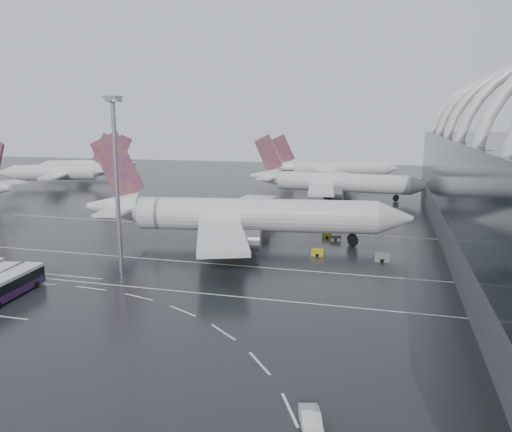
% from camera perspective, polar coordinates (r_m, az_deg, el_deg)
% --- Properties ---
extents(ground, '(420.00, 420.00, 0.00)m').
position_cam_1_polar(ground, '(74.23, -10.58, -7.72)').
color(ground, black).
rests_on(ground, ground).
extents(lane_marking_near, '(120.00, 0.25, 0.01)m').
position_cam_1_polar(lane_marking_near, '(72.53, -11.26, -8.19)').
color(lane_marking_near, white).
rests_on(lane_marking_near, ground).
extents(lane_marking_mid, '(120.00, 0.25, 0.01)m').
position_cam_1_polar(lane_marking_mid, '(84.69, -7.08, -5.26)').
color(lane_marking_mid, white).
rests_on(lane_marking_mid, ground).
extents(lane_marking_far, '(120.00, 0.25, 0.01)m').
position_cam_1_polar(lane_marking_far, '(110.32, -1.64, -1.36)').
color(lane_marking_far, white).
rests_on(lane_marking_far, ground).
extents(bus_bay_line_north, '(28.00, 0.25, 0.01)m').
position_cam_1_polar(bus_bay_line_north, '(87.00, -25.08, -5.80)').
color(bus_bay_line_north, white).
rests_on(bus_bay_line_north, ground).
extents(airliner_main, '(63.19, 54.86, 21.41)m').
position_cam_1_polar(airliner_main, '(95.94, -1.90, 0.03)').
color(airliner_main, silver).
rests_on(airliner_main, ground).
extents(airliner_gate_b, '(55.08, 49.39, 19.12)m').
position_cam_1_polar(airliner_gate_b, '(152.91, 8.79, 3.78)').
color(airliner_gate_b, silver).
rests_on(airliner_gate_b, ground).
extents(airliner_gate_c, '(49.70, 45.30, 18.24)m').
position_cam_1_polar(airliner_gate_c, '(196.22, 8.65, 5.28)').
color(airliner_gate_c, silver).
rests_on(airliner_gate_c, ground).
extents(jet_remote_mid, '(42.42, 34.55, 18.99)m').
position_cam_1_polar(jet_remote_mid, '(192.72, -21.17, 4.67)').
color(jet_remote_mid, silver).
rests_on(jet_remote_mid, ground).
extents(jet_remote_far, '(39.39, 32.10, 17.69)m').
position_cam_1_polar(jet_remote_far, '(217.78, -18.62, 5.38)').
color(jet_remote_far, silver).
rests_on(jet_remote_far, ground).
extents(bus_row_near_d, '(4.06, 12.94, 3.13)m').
position_cam_1_polar(bus_row_near_d, '(75.14, -26.49, -7.10)').
color(bus_row_near_d, '#311440').
rests_on(bus_row_near_d, ground).
extents(van_curve_c, '(2.72, 4.62, 1.44)m').
position_cam_1_polar(van_curve_c, '(41.61, 6.30, -22.35)').
color(van_curve_c, silver).
rests_on(van_curve_c, ground).
extents(floodlight_mast, '(2.06, 2.06, 26.93)m').
position_cam_1_polar(floodlight_mast, '(77.87, -15.73, 5.70)').
color(floodlight_mast, gray).
rests_on(floodlight_mast, ground).
extents(gse_cart_belly_a, '(2.14, 1.26, 1.17)m').
position_cam_1_polar(gse_cart_belly_a, '(88.51, 7.07, -4.16)').
color(gse_cart_belly_a, gold).
rests_on(gse_cart_belly_a, ground).
extents(gse_cart_belly_b, '(1.95, 1.15, 1.06)m').
position_cam_1_polar(gse_cart_belly_b, '(100.24, 9.12, -2.45)').
color(gse_cart_belly_b, slate).
rests_on(gse_cart_belly_b, ground).
extents(gse_cart_belly_c, '(2.35, 1.39, 1.28)m').
position_cam_1_polar(gse_cart_belly_c, '(87.80, -2.46, -4.17)').
color(gse_cart_belly_c, gold).
rests_on(gse_cart_belly_c, ground).
extents(gse_cart_belly_d, '(2.44, 1.44, 1.33)m').
position_cam_1_polar(gse_cart_belly_d, '(87.07, 14.24, -4.61)').
color(gse_cart_belly_d, slate).
rests_on(gse_cart_belly_d, ground).
extents(gse_cart_belly_e, '(1.93, 1.14, 1.06)m').
position_cam_1_polar(gse_cart_belly_e, '(101.99, 8.15, -2.19)').
color(gse_cart_belly_e, gold).
rests_on(gse_cart_belly_e, ground).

